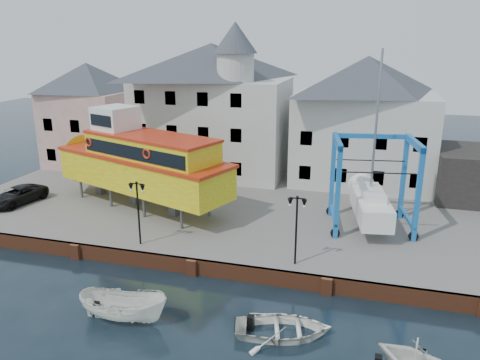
# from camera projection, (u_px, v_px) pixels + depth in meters

# --- Properties ---
(ground) EXTENTS (140.00, 140.00, 0.00)m
(ground) POSITION_uv_depth(u_px,v_px,m) (192.00, 275.00, 28.16)
(ground) COLOR black
(ground) RESTS_ON ground
(hardstanding) EXTENTS (44.00, 22.00, 1.00)m
(hardstanding) POSITION_uv_depth(u_px,v_px,m) (242.00, 206.00, 38.13)
(hardstanding) COLOR #645F5B
(hardstanding) RESTS_ON ground
(quay_wall) EXTENTS (44.00, 0.47, 1.00)m
(quay_wall) POSITION_uv_depth(u_px,v_px,m) (193.00, 266.00, 28.11)
(quay_wall) COLOR brown
(quay_wall) RESTS_ON ground
(building_pink) EXTENTS (8.00, 7.00, 10.30)m
(building_pink) POSITION_uv_depth(u_px,v_px,m) (90.00, 115.00, 47.62)
(building_pink) COLOR tan
(building_pink) RESTS_ON hardstanding
(building_white_main) EXTENTS (14.00, 8.30, 14.00)m
(building_white_main) POSITION_uv_depth(u_px,v_px,m) (213.00, 107.00, 44.20)
(building_white_main) COLOR silver
(building_white_main) RESTS_ON hardstanding
(building_white_right) EXTENTS (12.00, 8.00, 11.20)m
(building_white_right) POSITION_uv_depth(u_px,v_px,m) (364.00, 121.00, 41.35)
(building_white_right) COLOR silver
(building_white_right) RESTS_ON hardstanding
(lamp_post_left) EXTENTS (1.12, 0.32, 4.20)m
(lamp_post_left) POSITION_uv_depth(u_px,v_px,m) (137.00, 197.00, 29.08)
(lamp_post_left) COLOR black
(lamp_post_left) RESTS_ON hardstanding
(lamp_post_right) EXTENTS (1.12, 0.32, 4.20)m
(lamp_post_right) POSITION_uv_depth(u_px,v_px,m) (297.00, 213.00, 26.47)
(lamp_post_right) COLOR black
(lamp_post_right) RESTS_ON hardstanding
(tour_boat) EXTENTS (17.83, 9.95, 7.61)m
(tour_boat) POSITION_uv_depth(u_px,v_px,m) (133.00, 160.00, 36.11)
(tour_boat) COLOR #59595E
(tour_boat) RESTS_ON hardstanding
(travel_lift) EXTENTS (6.28, 8.21, 12.05)m
(travel_lift) POSITION_uv_depth(u_px,v_px,m) (369.00, 196.00, 32.76)
(travel_lift) COLOR #1863AB
(travel_lift) RESTS_ON hardstanding
(van) EXTENTS (3.04, 5.14, 1.34)m
(van) POSITION_uv_depth(u_px,v_px,m) (17.00, 195.00, 37.14)
(van) COLOR black
(van) RESTS_ON hardstanding
(motorboat_a) EXTENTS (4.78, 2.08, 1.80)m
(motorboat_a) POSITION_uv_depth(u_px,v_px,m) (125.00, 320.00, 23.61)
(motorboat_a) COLOR white
(motorboat_a) RESTS_ON ground
(motorboat_b) EXTENTS (5.32, 4.36, 0.96)m
(motorboat_b) POSITION_uv_depth(u_px,v_px,m) (283.00, 335.00, 22.47)
(motorboat_b) COLOR white
(motorboat_b) RESTS_ON ground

